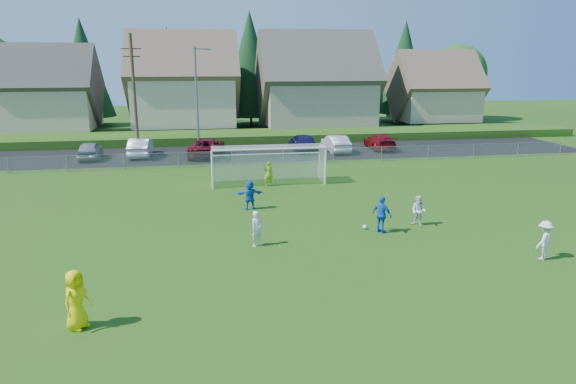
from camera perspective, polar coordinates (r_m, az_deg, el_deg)
name	(u,v)px	position (r m, az deg, el deg)	size (l,w,h in m)	color
ground	(324,282)	(19.10, 4.05, -10.00)	(160.00, 160.00, 0.00)	#193D0C
asphalt_lot	(251,153)	(45.28, -4.11, 4.34)	(60.00, 60.00, 0.00)	black
grass_embankment	(244,136)	(52.60, -4.91, 6.16)	(70.00, 6.00, 0.80)	#1E420F
soccer_ball	(365,227)	(25.02, 8.52, -3.86)	(0.22, 0.22, 0.22)	white
referee	(76,300)	(16.93, -22.49, -10.99)	(0.91, 0.60, 1.87)	#FFE605
player_white_a	(257,229)	(22.41, -3.48, -4.08)	(0.57, 0.38, 1.57)	white
player_white_b	(419,211)	(25.87, 14.31, -2.04)	(0.74, 0.57, 1.51)	white
player_white_c	(544,240)	(23.36, 26.61, -4.80)	(1.05, 0.60, 1.62)	white
player_blue_a	(382,215)	(24.42, 10.38, -2.50)	(1.03, 0.43, 1.76)	blue
player_blue_b	(250,195)	(27.92, -4.26, -0.32)	(1.50, 0.48, 1.62)	blue
goalkeeper	(268,173)	(33.11, -2.19, 2.07)	(0.60, 0.39, 1.64)	#97C917
car_a	(90,150)	(45.36, -21.16, 4.35)	(1.71, 4.25, 1.45)	gray
car_b	(141,147)	(45.19, -16.06, 4.80)	(1.66, 4.76, 1.57)	white
car_c	(207,147)	(44.05, -9.03, 4.96)	(2.64, 5.72, 1.59)	maroon
car_e	(303,142)	(45.97, 1.64, 5.53)	(1.90, 4.72, 1.61)	#131343
car_f	(336,144)	(45.80, 5.32, 5.38)	(1.59, 4.56, 1.50)	silver
car_g	(380,141)	(47.82, 10.17, 5.55)	(2.00, 4.92, 1.43)	maroon
soccer_goal	(268,159)	(33.79, -2.27, 3.72)	(7.42, 1.90, 2.50)	white
chainlink_fence	(258,157)	(39.79, -3.35, 3.86)	(52.06, 0.06, 1.20)	gray
streetlight	(197,99)	(43.00, -10.03, 10.12)	(1.38, 0.18, 9.00)	slate
utility_pole	(134,95)	(44.30, -16.69, 10.26)	(1.60, 0.26, 10.00)	#473321
houses_row	(255,66)	(59.68, -3.73, 13.84)	(53.90, 11.45, 13.27)	tan
tree_row	(242,69)	(65.85, -5.13, 13.49)	(65.98, 12.36, 13.80)	#382616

